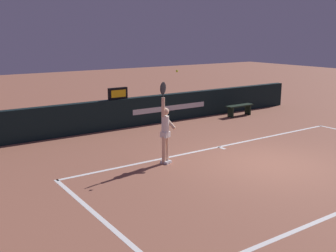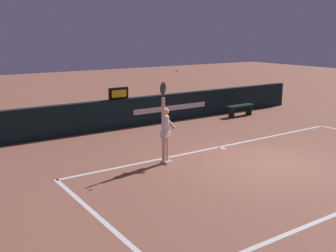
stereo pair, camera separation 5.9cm
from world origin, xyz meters
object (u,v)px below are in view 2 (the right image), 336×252
object	(u,v)px
tennis_ball	(177,71)
courtside_bench_near	(240,108)
speed_display	(118,93)
tennis_player	(165,130)

from	to	relation	value
tennis_ball	courtside_bench_near	size ratio (longest dim) A/B	0.05
tennis_ball	courtside_bench_near	bearing A→B (deg)	31.83
speed_display	tennis_player	distance (m)	4.68
tennis_player	courtside_bench_near	distance (m)	7.39
tennis_player	courtside_bench_near	xyz separation A→B (m)	(6.41, 3.64, -0.58)
tennis_ball	courtside_bench_near	distance (m)	7.56
tennis_player	tennis_ball	size ratio (longest dim) A/B	34.53
tennis_player	courtside_bench_near	bearing A→B (deg)	29.62
speed_display	tennis_player	xyz separation A→B (m)	(-0.91, -4.57, -0.40)
speed_display	courtside_bench_near	distance (m)	5.66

